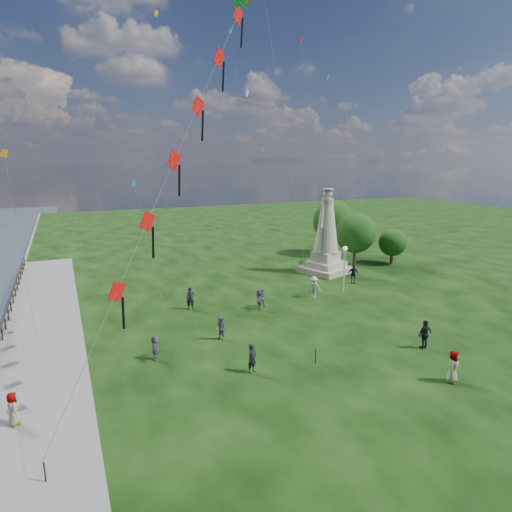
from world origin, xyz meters
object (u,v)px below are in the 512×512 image
person_6 (190,298)px  person_9 (353,274)px  person_3 (425,334)px  person_10 (13,411)px  lamppost (345,259)px  person_8 (314,287)px  person_5 (155,348)px  person_0 (252,358)px  statue (326,242)px  person_1 (221,329)px  person_7 (261,297)px  person_4 (453,367)px  person_11 (259,299)px

person_6 → person_9: (16.27, 0.83, -0.00)m
person_3 → person_10: 22.62m
lamppost → person_8: 3.77m
person_5 → person_8: (14.74, 6.10, 0.19)m
person_8 → person_10: size_ratio=1.22×
person_0 → person_3: 11.16m
statue → lamppost: (-2.50, -6.66, -0.24)m
person_1 → person_7: 7.18m
person_3 → person_5: person_3 is taller
statue → lamppost: 7.12m
person_1 → person_10: 12.50m
lamppost → person_4: size_ratio=2.38×
statue → person_6: 17.06m
person_3 → person_10: size_ratio=1.22×
statue → person_3: 19.03m
person_6 → person_0: bearing=-78.9°
person_7 → person_6: bearing=11.6°
lamppost → person_5: 19.03m
person_8 → person_9: (5.84, 2.29, -0.02)m
person_3 → person_4: bearing=59.5°
person_10 → person_0: bearing=-101.8°
lamppost → person_8: bearing=-178.9°
person_11 → person_6: bearing=-90.7°
lamppost → person_11: size_ratio=2.57×
person_6 → person_7: bearing=-7.0°
person_4 → person_5: (-13.70, 9.21, -0.15)m
person_7 → person_8: (5.05, 0.19, 0.19)m
person_6 → person_8: person_8 is taller
statue → person_3: bearing=-123.5°
person_3 → person_9: size_ratio=1.02×
lamppost → person_6: (-13.55, 1.40, -2.14)m
person_11 → person_7: bearing=164.6°
person_3 → person_7: bearing=-66.8°
person_3 → statue: bearing=-108.9°
person_0 → person_1: 4.82m
person_6 → person_10: 16.17m
person_5 → person_9: 22.22m
person_0 → person_5: bearing=116.0°
person_3 → lamppost: bearing=-105.3°
person_1 → person_9: size_ratio=0.88×
person_5 → person_7: size_ratio=0.99×
person_3 → person_5: 16.50m
person_3 → person_4: size_ratio=1.05×
person_8 → person_9: 6.27m
person_10 → person_11: (16.23, 9.34, 0.06)m
person_7 → person_9: size_ratio=0.82×
lamppost → person_7: lamppost is taller
statue → person_9: bearing=-106.0°
person_1 → person_10: size_ratio=1.04×
statue → person_8: 9.08m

